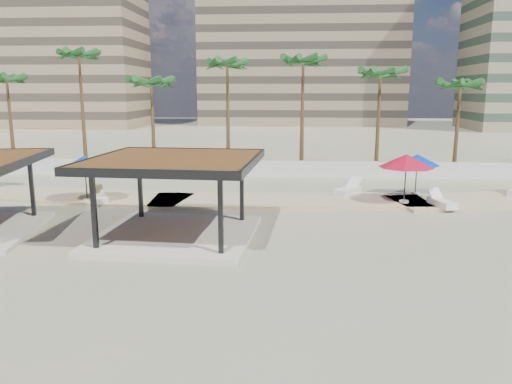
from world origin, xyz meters
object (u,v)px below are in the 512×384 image
(pavilion_central, at_px, (175,190))
(lounger_c, at_px, (442,202))
(umbrella_c, at_px, (406,161))
(lounger_a, at_px, (100,198))
(lounger_b, at_px, (348,190))

(pavilion_central, bearing_deg, lounger_c, 28.73)
(lounger_c, bearing_deg, umbrella_c, 55.52)
(lounger_a, distance_m, lounger_b, 14.88)
(pavilion_central, distance_m, lounger_b, 12.81)
(pavilion_central, xyz_separation_m, lounger_c, (13.47, 6.31, -1.78))
(umbrella_c, bearing_deg, lounger_c, -20.15)
(umbrella_c, relative_size, lounger_c, 1.69)
(pavilion_central, relative_size, lounger_b, 3.10)
(pavilion_central, bearing_deg, umbrella_c, 34.83)
(pavilion_central, distance_m, umbrella_c, 13.53)
(lounger_b, bearing_deg, lounger_a, 135.34)
(pavilion_central, xyz_separation_m, lounger_b, (8.65, 9.29, -1.76))
(lounger_b, bearing_deg, pavilion_central, 170.79)
(pavilion_central, distance_m, lounger_a, 8.83)
(lounger_b, relative_size, lounger_c, 1.06)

